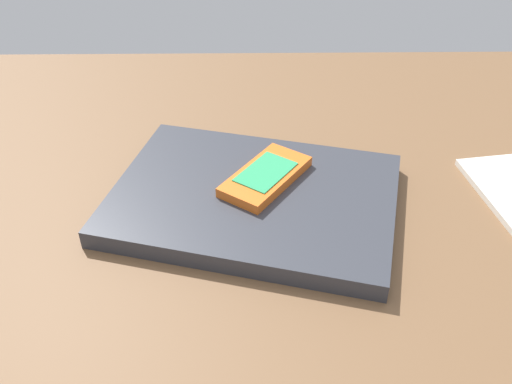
# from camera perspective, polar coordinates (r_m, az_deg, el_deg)

# --- Properties ---
(desk_surface) EXTENTS (1.20, 0.80, 0.03)m
(desk_surface) POSITION_cam_1_polar(r_m,az_deg,el_deg) (0.70, -0.24, -0.16)
(desk_surface) COLOR brown
(desk_surface) RESTS_ON ground
(laptop_closed) EXTENTS (0.37, 0.31, 0.02)m
(laptop_closed) POSITION_cam_1_polar(r_m,az_deg,el_deg) (0.65, -0.00, -0.63)
(laptop_closed) COLOR #33353D
(laptop_closed) RESTS_ON desk_surface
(cell_phone_on_laptop) EXTENTS (0.11, 0.13, 0.01)m
(cell_phone_on_laptop) POSITION_cam_1_polar(r_m,az_deg,el_deg) (0.66, 0.99, 1.61)
(cell_phone_on_laptop) COLOR orange
(cell_phone_on_laptop) RESTS_ON laptop_closed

